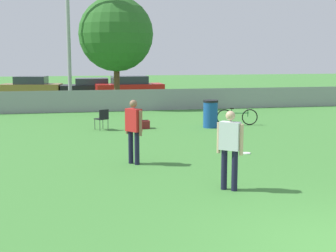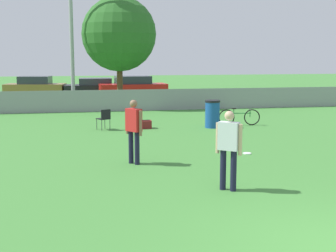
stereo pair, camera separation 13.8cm
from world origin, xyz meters
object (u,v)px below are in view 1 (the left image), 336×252
Objects in this scene: light_pole at (68,8)px; parked_car_tan at (31,87)px; frisbee_disc at (246,153)px; parked_car_red at (129,87)px; player_defender_red at (134,127)px; bicycle_sideline at (237,117)px; player_receiver_white at (230,145)px; parked_car_dark at (92,87)px; folding_chair_sideline at (102,118)px; trash_bin at (210,114)px; tree_near_pole at (116,34)px; gear_bag_sideline at (140,125)px.

parked_car_tan is at bearing 107.56° from light_pole.
parked_car_red is at bearing 93.28° from frisbee_disc.
light_pole is at bearing 150.81° from player_defender_red.
bicycle_sideline is 13.94m from parked_car_red.
player_receiver_white is 3.27m from player_defender_red.
player_receiver_white is at bearing -84.17° from parked_car_dark.
frisbee_disc is 0.32× the size of folding_chair_sideline.
player_defender_red reaches higher than trash_bin.
frisbee_disc is (3.39, 0.64, -0.97)m from player_defender_red.
parked_car_tan is at bearing 161.58° from parked_car_red.
frisbee_disc is at bearing 64.34° from player_defender_red.
tree_near_pole is 3.52× the size of player_receiver_white.
frisbee_disc is 22.27m from parked_car_tan.
parked_car_red is (0.63, 22.48, -0.28)m from player_receiver_white.
parked_car_tan is (-2.64, 8.36, -4.56)m from light_pole.
folding_chair_sideline is at bearing -103.91° from parked_car_red.
bicycle_sideline is 0.37× the size of parked_car_red.
light_pole is at bearing 111.86° from frisbee_disc.
player_defender_red is 21.03m from parked_car_dark.
parked_car_dark is at bearing -119.67° from folding_chair_sideline.
trash_bin is at bearing 109.73° from player_defender_red.
parked_car_tan is at bearing 108.86° from gear_bag_sideline.
player_receiver_white reaches higher than frisbee_disc.
player_receiver_white is at bearing -67.07° from parked_car_tan.
gear_bag_sideline is (-2.76, 0.31, -0.39)m from trash_bin.
player_receiver_white is at bearing -87.29° from tree_near_pole.
player_defender_red is at bearing -169.36° from frisbee_disc.
folding_chair_sideline is (-2.11, 8.69, -0.51)m from player_receiver_white.
frisbee_disc is 0.06× the size of parked_car_tan.
folding_chair_sideline is 0.19× the size of parked_car_dark.
light_pole is 2.11× the size of parked_car_tan.
light_pole reaches higher than player_receiver_white.
light_pole reaches higher than gear_bag_sideline.
player_receiver_white is at bearing -85.89° from gear_bag_sideline.
light_pole is at bearing -99.18° from parked_car_dark.
tree_near_pole is 23.66× the size of frisbee_disc.
trash_bin is (5.44, -7.54, -4.68)m from light_pole.
player_defender_red is 2.46× the size of gear_bag_sideline.
player_defender_red is 5.91m from folding_chair_sideline.
tree_near_pole reaches higher than parked_car_tan.
parked_car_tan is at bearing 116.95° from trash_bin.
player_defender_red reaches higher than bicycle_sideline.
player_defender_red is 6.81m from trash_bin.
parked_car_red reaches higher than parked_car_tan.
bicycle_sideline is at bearing 1.05° from gear_bag_sideline.
player_receiver_white is 22.50m from parked_car_red.
light_pole reaches higher than frisbee_disc.
bicycle_sideline is 15.90m from parked_car_dark.
parked_car_red is (-2.76, 13.66, 0.36)m from bicycle_sideline.
player_receiver_white is at bearing -116.49° from frisbee_disc.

